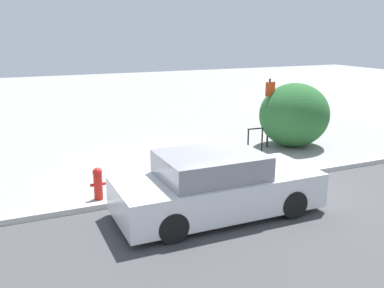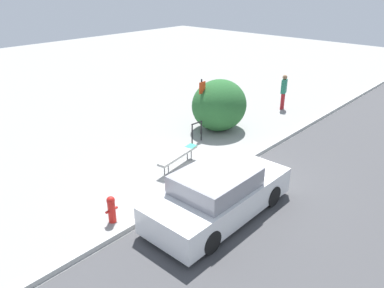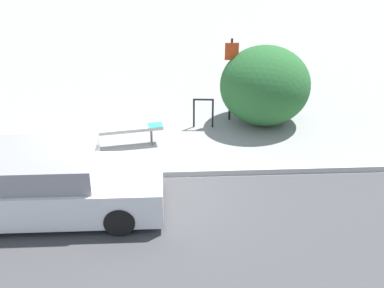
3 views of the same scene
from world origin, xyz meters
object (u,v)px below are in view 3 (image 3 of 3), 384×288
object	(u,v)px
sign_post	(231,72)
parked_car_near	(52,185)
bench	(125,130)
bike_rack	(203,110)

from	to	relation	value
sign_post	parked_car_near	bearing A→B (deg)	-134.44
bench	sign_post	xyz separation A→B (m)	(2.77, 1.38, 0.93)
bike_rack	sign_post	world-z (taller)	sign_post
bench	sign_post	size ratio (longest dim) A/B	0.84
bench	parked_car_near	bearing A→B (deg)	-123.93
bench	sign_post	bearing A→B (deg)	17.64
sign_post	bike_rack	bearing A→B (deg)	-150.89
bench	bike_rack	size ratio (longest dim) A/B	2.35
bench	bike_rack	bearing A→B (deg)	16.66
parked_car_near	bench	bearing A→B (deg)	65.28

